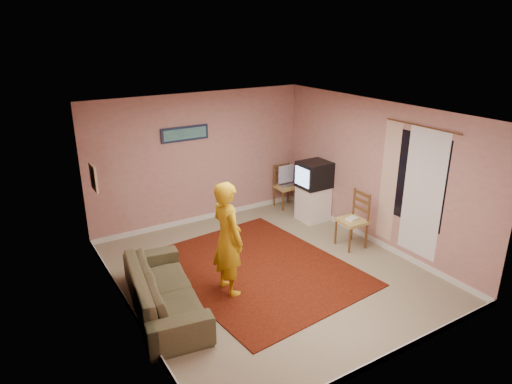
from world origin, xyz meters
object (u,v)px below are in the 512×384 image
crt_tv (314,175)px  person (228,239)px  chair_b (352,214)px  sofa (164,289)px  tv_cabinet (313,203)px  chair_a (286,182)px

crt_tv → person: (-2.76, -1.48, -0.10)m
chair_b → person: size_ratio=0.32×
crt_tv → chair_b: crt_tv is taller
sofa → person: 1.14m
tv_cabinet → chair_b: (-0.18, -1.33, 0.27)m
chair_b → sofa: 3.59m
tv_cabinet → chair_a: (-0.07, 0.87, 0.22)m
tv_cabinet → chair_a: size_ratio=1.39×
chair_b → sofa: size_ratio=0.26×
chair_a → sofa: 4.34m
sofa → person: (0.99, -0.06, 0.56)m
tv_cabinet → sofa: size_ratio=0.33×
crt_tv → sofa: bearing=-159.1°
crt_tv → person: size_ratio=0.35×
chair_a → chair_b: chair_b is taller
tv_cabinet → chair_b: size_ratio=1.28×
chair_b → sofa: (-3.57, -0.10, -0.31)m
sofa → chair_a: bearing=-49.1°
crt_tv → chair_a: (-0.07, 0.87, -0.40)m
tv_cabinet → chair_b: 1.37m
tv_cabinet → chair_b: chair_b is taller
person → chair_a: bearing=-51.9°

